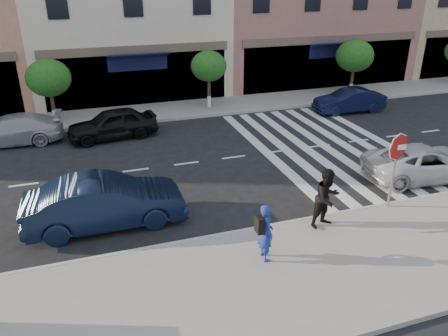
# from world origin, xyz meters

# --- Properties ---
(ground) EXTENTS (120.00, 120.00, 0.00)m
(ground) POSITION_xyz_m (0.00, 0.00, 0.00)
(ground) COLOR black
(ground) RESTS_ON ground
(sidewalk_near) EXTENTS (60.00, 4.50, 0.15)m
(sidewalk_near) POSITION_xyz_m (0.00, -3.75, 0.07)
(sidewalk_near) COLOR gray
(sidewalk_near) RESTS_ON ground
(sidewalk_far) EXTENTS (60.00, 3.00, 0.15)m
(sidewalk_far) POSITION_xyz_m (0.00, 11.00, 0.07)
(sidewalk_far) COLOR gray
(sidewalk_far) RESTS_ON ground
(street_tree_wb) EXTENTS (2.10, 2.10, 3.06)m
(street_tree_wb) POSITION_xyz_m (-5.00, 10.80, 2.31)
(street_tree_wb) COLOR #473323
(street_tree_wb) RESTS_ON sidewalk_far
(street_tree_c) EXTENTS (1.90, 1.90, 3.04)m
(street_tree_c) POSITION_xyz_m (3.00, 10.80, 2.36)
(street_tree_c) COLOR #473323
(street_tree_c) RESTS_ON sidewalk_far
(street_tree_ea) EXTENTS (2.20, 2.20, 3.19)m
(street_tree_ea) POSITION_xyz_m (12.00, 10.80, 2.39)
(street_tree_ea) COLOR #473323
(street_tree_ea) RESTS_ON sidewalk_far
(stop_sign) EXTENTS (0.88, 0.15, 2.49)m
(stop_sign) POSITION_xyz_m (5.21, -1.67, 1.96)
(stop_sign) COLOR gray
(stop_sign) RESTS_ON sidewalk_near
(photographer) EXTENTS (0.38, 0.58, 1.58)m
(photographer) POSITION_xyz_m (0.39, -2.93, 0.94)
(photographer) COLOR navy
(photographer) RESTS_ON sidewalk_near
(walker) EXTENTS (1.02, 0.88, 1.81)m
(walker) POSITION_xyz_m (2.71, -2.00, 1.05)
(walker) COLOR black
(walker) RESTS_ON sidewalk_near
(car_near_mid) EXTENTS (4.67, 1.65, 1.53)m
(car_near_mid) POSITION_xyz_m (-3.36, 0.30, 0.77)
(car_near_mid) COLOR black
(car_near_mid) RESTS_ON ground
(car_near_right) EXTENTS (4.66, 2.58, 1.23)m
(car_near_right) POSITION_xyz_m (8.00, -0.03, 0.62)
(car_near_right) COLOR silver
(car_near_right) RESTS_ON ground
(car_far_left) EXTENTS (4.44, 1.96, 1.27)m
(car_far_left) POSITION_xyz_m (-6.76, 8.58, 0.63)
(car_far_left) COLOR #A9A9AF
(car_far_left) RESTS_ON ground
(car_far_mid) EXTENTS (4.15, 2.07, 1.36)m
(car_far_mid) POSITION_xyz_m (-2.45, 7.89, 0.68)
(car_far_mid) COLOR black
(car_far_mid) RESTS_ON ground
(car_far_right) EXTENTS (3.87, 1.52, 1.25)m
(car_far_right) POSITION_xyz_m (10.01, 7.96, 0.63)
(car_far_right) COLOR black
(car_far_right) RESTS_ON ground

